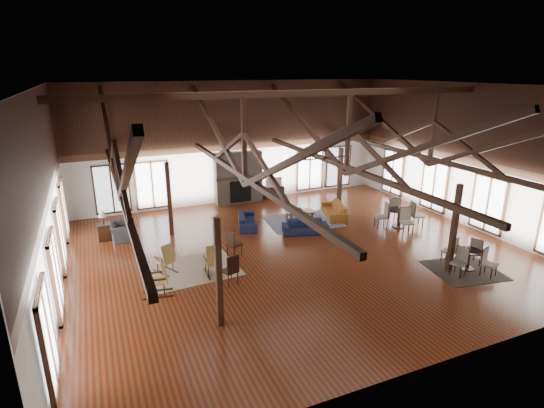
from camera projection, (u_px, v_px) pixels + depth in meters
name	position (u px, v px, depth m)	size (l,w,h in m)	color
floor	(297.00, 251.00, 15.93)	(16.00, 16.00, 0.00)	#582F12
ceiling	(300.00, 86.00, 14.09)	(16.00, 14.00, 0.02)	black
wall_back	(235.00, 143.00, 21.14)	(16.00, 0.02, 6.00)	silver
wall_front	(447.00, 246.00, 8.88)	(16.00, 0.02, 6.00)	silver
wall_left	(45.00, 200.00, 12.01)	(0.02, 14.00, 6.00)	silver
wall_right	(466.00, 156.00, 18.01)	(0.02, 14.00, 6.00)	silver
roof_truss	(299.00, 145.00, 14.70)	(15.60, 14.07, 3.14)	black
post_grid	(297.00, 213.00, 15.46)	(8.16, 7.16, 3.05)	black
fireplace	(238.00, 178.00, 21.37)	(2.50, 0.69, 2.60)	#746558
ceiling_fan	(325.00, 157.00, 14.10)	(1.60, 1.60, 0.75)	black
sofa_navy_front	(305.00, 227.00, 17.59)	(1.88, 0.74, 0.55)	#131C34
sofa_navy_left	(247.00, 220.00, 18.34)	(0.73, 1.87, 0.55)	#121733
sofa_orange	(334.00, 210.00, 19.60)	(0.82, 2.10, 0.61)	#9A571D
coffee_table	(300.00, 212.00, 18.92)	(1.36, 0.88, 0.48)	brown
vase	(300.00, 209.00, 18.91)	(0.18, 0.18, 0.19)	#B2B2B2
armchair	(123.00, 231.00, 16.92)	(0.92, 1.05, 0.68)	#262628
side_table_lamp	(104.00, 228.00, 16.87)	(0.49, 0.49, 1.26)	black
rocking_chair_a	(166.00, 259.00, 14.09)	(0.76, 0.92, 1.05)	#A4813E
rocking_chair_b	(213.00, 261.00, 13.92)	(0.49, 0.86, 1.09)	#A4813E
rocking_chair_c	(161.00, 278.00, 12.72)	(0.95, 0.59, 1.15)	#A4813E
side_chair_a	(232.00, 242.00, 15.19)	(0.60, 0.60, 1.08)	black
side_chair_b	(231.00, 268.00, 13.23)	(0.55, 0.55, 1.05)	black
cafe_table_near	(469.00, 256.00, 14.37)	(1.86, 1.86, 0.95)	black
cafe_table_far	(399.00, 215.00, 18.20)	(2.14, 2.14, 1.10)	black
cup_near	(468.00, 248.00, 14.38)	(0.13, 0.13, 0.10)	#B2B2B2
cup_far	(400.00, 207.00, 18.23)	(0.14, 0.14, 0.11)	#B2B2B2
tv_console	(273.00, 192.00, 22.46)	(1.19, 0.45, 0.59)	black
television	(273.00, 182.00, 22.31)	(0.90, 0.12, 0.52)	#B2B2B2
rug_tan	(194.00, 269.00, 14.47)	(2.92, 2.29, 0.01)	tan
rug_navy	(303.00, 221.00, 19.02)	(3.20, 2.40, 0.01)	#171D41
rug_dark	(464.00, 270.00, 14.40)	(2.21, 2.01, 0.01)	black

